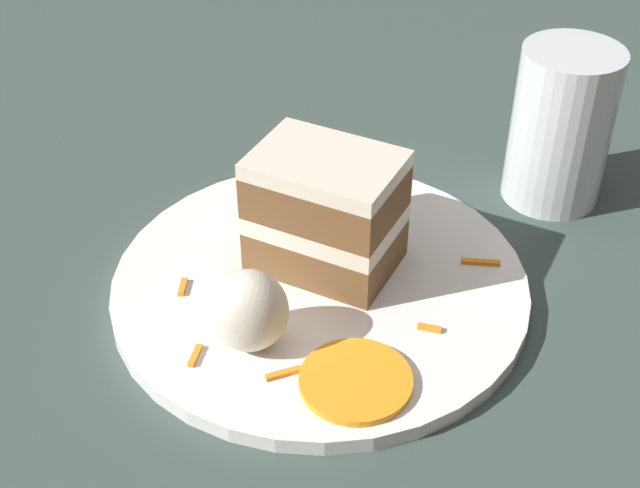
# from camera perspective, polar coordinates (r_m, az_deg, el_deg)

# --- Properties ---
(ground_plane) EXTENTS (6.00, 6.00, 0.00)m
(ground_plane) POSITION_cam_1_polar(r_m,az_deg,el_deg) (0.61, 4.24, -6.80)
(ground_plane) COLOR #38332D
(ground_plane) RESTS_ON ground
(dining_table) EXTENTS (0.96, 1.09, 0.03)m
(dining_table) POSITION_cam_1_polar(r_m,az_deg,el_deg) (0.60, 4.31, -5.77)
(dining_table) COLOR #384742
(dining_table) RESTS_ON ground
(plate) EXTENTS (0.28, 0.28, 0.01)m
(plate) POSITION_cam_1_polar(r_m,az_deg,el_deg) (0.60, 0.00, -2.63)
(plate) COLOR white
(plate) RESTS_ON dining_table
(cake_slice) EXTENTS (0.11, 0.10, 0.08)m
(cake_slice) POSITION_cam_1_polar(r_m,az_deg,el_deg) (0.59, 0.36, 2.08)
(cake_slice) COLOR brown
(cake_slice) RESTS_ON plate
(cream_dollop) EXTENTS (0.05, 0.04, 0.05)m
(cream_dollop) POSITION_cam_1_polar(r_m,az_deg,el_deg) (0.54, -4.60, -4.27)
(cream_dollop) COLOR silver
(cream_dollop) RESTS_ON plate
(orange_garnish) EXTENTS (0.07, 0.07, 0.00)m
(orange_garnish) POSITION_cam_1_polar(r_m,az_deg,el_deg) (0.53, 2.30, -8.74)
(orange_garnish) COLOR orange
(orange_garnish) RESTS_ON plate
(carrot_shreds_scatter) EXTENTS (0.22, 0.20, 0.00)m
(carrot_shreds_scatter) POSITION_cam_1_polar(r_m,az_deg,el_deg) (0.59, 1.18, -3.03)
(carrot_shreds_scatter) COLOR orange
(carrot_shreds_scatter) RESTS_ON plate
(drinking_glass) EXTENTS (0.07, 0.07, 0.12)m
(drinking_glass) POSITION_cam_1_polar(r_m,az_deg,el_deg) (0.69, 15.06, 6.69)
(drinking_glass) COLOR silver
(drinking_glass) RESTS_ON dining_table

